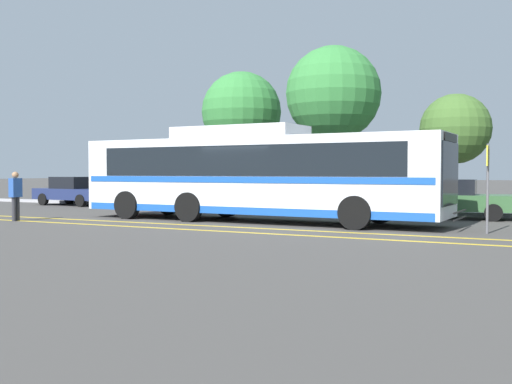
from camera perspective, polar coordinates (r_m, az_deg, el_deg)
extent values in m
plane|color=#423F3D|center=(20.29, -0.60, -2.85)|extent=(220.00, 220.00, 0.00)
cube|color=gold|center=(18.50, -3.09, -3.31)|extent=(32.77, 0.20, 0.01)
cube|color=gold|center=(17.41, -5.19, -3.64)|extent=(32.77, 0.20, 0.01)
cube|color=#99999E|center=(25.72, 5.85, -1.68)|extent=(40.77, 0.36, 0.15)
cube|color=silver|center=(20.36, 0.00, 1.61)|extent=(12.83, 2.94, 2.51)
cube|color=black|center=(20.36, 0.00, 2.95)|extent=(11.05, 2.93, 0.99)
cube|color=#194CA5|center=(20.36, 0.00, 1.22)|extent=(12.58, 2.98, 0.20)
cube|color=#194CA5|center=(20.40, 0.00, -1.58)|extent=(12.58, 2.97, 0.24)
cube|color=black|center=(18.20, 18.03, 1.66)|extent=(0.10, 2.28, 1.83)
cube|color=black|center=(18.23, 18.06, 4.95)|extent=(0.09, 1.82, 0.24)
cube|color=silver|center=(20.71, -1.56, 5.66)|extent=(4.52, 2.20, 0.41)
cube|color=black|center=(18.19, 18.86, -1.77)|extent=(0.09, 1.95, 0.04)
cube|color=black|center=(18.20, 18.85, -2.40)|extent=(0.09, 1.95, 0.04)
cylinder|color=black|center=(20.02, 11.74, -1.52)|extent=(1.01, 0.31, 1.00)
cylinder|color=black|center=(17.66, 9.42, -1.96)|extent=(1.01, 0.31, 1.00)
cylinder|color=black|center=(22.42, -2.79, -1.11)|extent=(1.01, 0.31, 1.00)
cylinder|color=black|center=(20.34, -6.43, -1.44)|extent=(1.01, 0.31, 1.00)
cylinder|color=black|center=(23.92, -8.29, -0.94)|extent=(1.01, 0.31, 1.00)
cylinder|color=black|center=(21.98, -12.17, -1.21)|extent=(1.01, 0.31, 1.00)
cube|color=navy|center=(31.53, -16.90, -0.17)|extent=(4.41, 2.04, 0.55)
cube|color=black|center=(31.59, -17.04, 0.86)|extent=(1.91, 1.66, 0.59)
cylinder|color=black|center=(31.15, -14.11, -0.68)|extent=(0.61, 0.24, 0.60)
cylinder|color=black|center=(29.99, -16.35, -0.80)|extent=(0.61, 0.24, 0.60)
cylinder|color=black|center=(33.08, -17.38, -0.56)|extent=(0.61, 0.24, 0.60)
cylinder|color=black|center=(32.00, -19.60, -0.66)|extent=(0.61, 0.24, 0.60)
cube|color=maroon|center=(27.48, -6.97, -0.30)|extent=(4.49, 2.05, 0.65)
cube|color=black|center=(27.53, -7.16, 0.91)|extent=(1.91, 1.75, 0.51)
cylinder|color=black|center=(27.50, -3.53, -0.96)|extent=(0.61, 0.22, 0.60)
cylinder|color=black|center=(25.96, -5.67, -1.14)|extent=(0.61, 0.22, 0.60)
cylinder|color=black|center=(29.05, -8.13, -0.83)|extent=(0.61, 0.22, 0.60)
cylinder|color=black|center=(27.60, -10.40, -0.98)|extent=(0.61, 0.22, 0.60)
cube|color=silver|center=(24.58, 5.58, -0.44)|extent=(4.20, 1.81, 0.75)
cube|color=black|center=(24.52, 5.82, 0.92)|extent=(1.76, 1.59, 0.42)
cylinder|color=black|center=(24.32, 1.99, -1.34)|extent=(0.60, 0.20, 0.60)
cylinder|color=black|center=(25.88, 3.58, -1.15)|extent=(0.60, 0.20, 0.60)
cylinder|color=black|center=(23.35, 7.80, -1.50)|extent=(0.60, 0.20, 0.60)
cylinder|color=black|center=(24.97, 9.08, -1.28)|extent=(0.60, 0.20, 0.60)
cube|color=#335B33|center=(22.84, 17.94, -0.94)|extent=(4.99, 2.13, 0.57)
cube|color=black|center=(22.83, 17.65, 0.48)|extent=(2.15, 1.72, 0.55)
cylinder|color=black|center=(23.63, 21.77, -1.58)|extent=(0.61, 0.24, 0.60)
cylinder|color=black|center=(21.92, 21.68, -1.84)|extent=(0.61, 0.24, 0.60)
cylinder|color=black|center=(23.87, 14.50, -1.47)|extent=(0.61, 0.24, 0.60)
cylinder|color=black|center=(22.19, 13.86, -1.72)|extent=(0.61, 0.24, 0.60)
cylinder|color=#2D2D33|center=(22.15, -22.06, -1.52)|extent=(0.14, 0.14, 0.82)
cylinder|color=#2D2D33|center=(22.27, -21.76, -1.50)|extent=(0.14, 0.14, 0.82)
cube|color=#264C99|center=(22.18, -21.93, 0.39)|extent=(0.25, 0.44, 0.65)
sphere|color=#9E704C|center=(22.17, -21.95, 1.52)|extent=(0.22, 0.22, 0.22)
cylinder|color=#59595E|center=(17.50, 21.19, 0.29)|extent=(0.07, 0.07, 2.46)
cube|color=yellow|center=(17.50, 21.22, 3.23)|extent=(0.04, 0.40, 0.56)
cylinder|color=#513823|center=(28.68, 7.33, 2.24)|extent=(0.28, 0.28, 3.70)
sphere|color=#337A38|center=(28.92, 7.36, 9.26)|extent=(4.50, 4.50, 4.50)
cylinder|color=#513823|center=(32.38, -1.38, 1.89)|extent=(0.28, 0.28, 3.32)
sphere|color=#337A38|center=(32.54, -1.39, 7.65)|extent=(4.29, 4.29, 4.29)
cylinder|color=#513823|center=(27.90, 18.41, 0.86)|extent=(0.28, 0.28, 2.43)
sphere|color=#3D6028|center=(27.96, 18.46, 5.73)|extent=(3.09, 3.09, 3.09)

